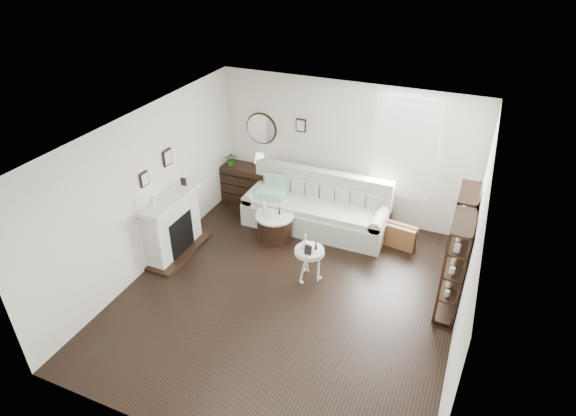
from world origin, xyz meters
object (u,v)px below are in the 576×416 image
at_px(sofa, 317,210).
at_px(pedestal_table, 309,252).
at_px(drum_table, 275,226).
at_px(dresser, 246,183).

relative_size(sofa, pedestal_table, 4.64).
distance_m(sofa, pedestal_table, 1.64).
height_order(drum_table, pedestal_table, pedestal_table).
xyz_separation_m(sofa, drum_table, (-0.58, -0.68, -0.10)).
xyz_separation_m(dresser, drum_table, (1.14, -1.07, -0.14)).
distance_m(sofa, dresser, 1.76).
xyz_separation_m(sofa, pedestal_table, (0.44, -1.56, 0.19)).
bearing_deg(dresser, drum_table, -43.23).
xyz_separation_m(drum_table, pedestal_table, (1.02, -0.88, 0.29)).
xyz_separation_m(sofa, dresser, (-1.71, 0.39, 0.03)).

